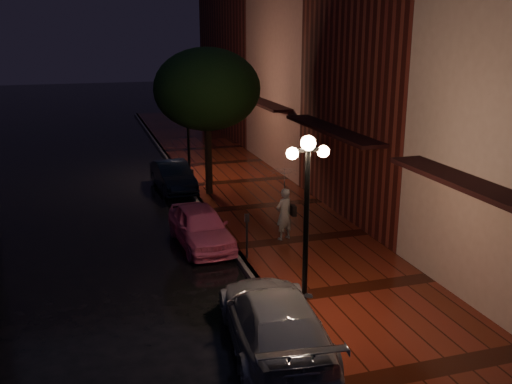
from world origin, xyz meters
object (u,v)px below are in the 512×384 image
object	(u,v)px
parking_meter	(247,232)
streetlamp_near	(306,220)
silver_car	(274,321)
woman_with_umbrella	(285,192)
streetlamp_far	(188,123)
street_tree	(207,92)
navy_car	(173,176)
pink_car	(201,226)

from	to	relation	value
parking_meter	streetlamp_near	bearing A→B (deg)	-84.76
silver_car	woman_with_umbrella	xyz separation A→B (m)	(2.32, 5.86, 1.01)
silver_car	streetlamp_far	bearing A→B (deg)	-87.24
woman_with_umbrella	parking_meter	size ratio (longest dim) A/B	1.72
silver_car	woman_with_umbrella	distance (m)	6.38
street_tree	silver_car	bearing A→B (deg)	-95.90
streetlamp_near	silver_car	xyz separation A→B (m)	(-0.95, -0.70, -1.91)
streetlamp_far	navy_car	xyz separation A→B (m)	(-0.99, -1.57, -1.99)
streetlamp_near	woman_with_umbrella	distance (m)	5.41
streetlamp_far	woman_with_umbrella	size ratio (longest dim) A/B	1.84
silver_car	navy_car	bearing A→B (deg)	-83.34
pink_car	street_tree	bearing A→B (deg)	70.74
silver_car	streetlamp_near	bearing A→B (deg)	-137.13
silver_car	parking_meter	bearing A→B (deg)	-92.68
street_tree	parking_meter	bearing A→B (deg)	-93.73
street_tree	navy_car	xyz separation A→B (m)	(-1.25, 1.44, -3.64)
pink_car	parking_meter	distance (m)	2.09
streetlamp_near	woman_with_umbrella	size ratio (longest dim) A/B	1.84
navy_car	woman_with_umbrella	distance (m)	7.72
streetlamp_far	woman_with_umbrella	world-z (taller)	streetlamp_far
woman_with_umbrella	navy_car	bearing A→B (deg)	-94.23
streetlamp_near	streetlamp_far	bearing A→B (deg)	90.00
streetlamp_near	woman_with_umbrella	world-z (taller)	streetlamp_near
street_tree	woman_with_umbrella	distance (m)	6.46
streetlamp_near	streetlamp_far	size ratio (longest dim) A/B	1.00
streetlamp_near	navy_car	world-z (taller)	streetlamp_near
silver_car	parking_meter	distance (m)	4.73
streetlamp_near	street_tree	size ratio (longest dim) A/B	0.74
streetlamp_near	street_tree	xyz separation A→B (m)	(0.26, 10.99, 1.64)
streetlamp_near	silver_car	size ratio (longest dim) A/B	0.91
streetlamp_far	silver_car	xyz separation A→B (m)	(-0.95, -14.70, -1.91)
navy_car	silver_car	bearing A→B (deg)	-94.12
silver_car	parking_meter	xyz separation A→B (m)	(0.75, 4.66, 0.29)
parking_meter	woman_with_umbrella	bearing A→B (deg)	39.67
streetlamp_far	silver_car	size ratio (longest dim) A/B	0.91
street_tree	parking_meter	xyz separation A→B (m)	(-0.46, -7.03, -3.27)
navy_car	parking_meter	bearing A→B (deg)	-88.96
streetlamp_near	streetlamp_far	world-z (taller)	same
pink_car	silver_car	distance (m)	6.47
streetlamp_near	navy_car	bearing A→B (deg)	94.58
navy_car	parking_meter	distance (m)	8.51
woman_with_umbrella	silver_car	bearing A→B (deg)	46.10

